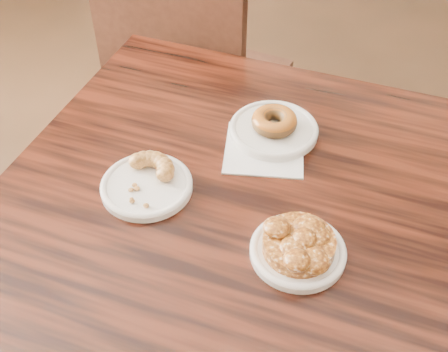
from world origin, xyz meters
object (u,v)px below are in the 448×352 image
at_px(cafe_table, 236,316).
at_px(chair_far, 204,85).
at_px(apple_fritter, 299,242).
at_px(cruller_fragment, 146,178).
at_px(glazed_donut, 274,121).

distance_m(cafe_table, chair_far, 0.76).
distance_m(chair_far, apple_fritter, 0.95).
relative_size(chair_far, apple_fritter, 5.76).
xyz_separation_m(chair_far, cruller_fragment, (0.21, -0.70, 0.33)).
xyz_separation_m(cafe_table, cruller_fragment, (-0.16, -0.04, 0.40)).
bearing_deg(apple_fritter, glazed_donut, 116.03).
relative_size(apple_fritter, cruller_fragment, 1.49).
height_order(cafe_table, chair_far, chair_far).
height_order(glazed_donut, cruller_fragment, glazed_donut).
height_order(cafe_table, cruller_fragment, cruller_fragment).
xyz_separation_m(cafe_table, glazed_donut, (-0.00, 0.18, 0.41)).
bearing_deg(cafe_table, chair_far, 117.17).
xyz_separation_m(glazed_donut, apple_fritter, (0.13, -0.26, -0.00)).
bearing_deg(apple_fritter, chair_far, 123.58).
distance_m(apple_fritter, cruller_fragment, 0.28).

